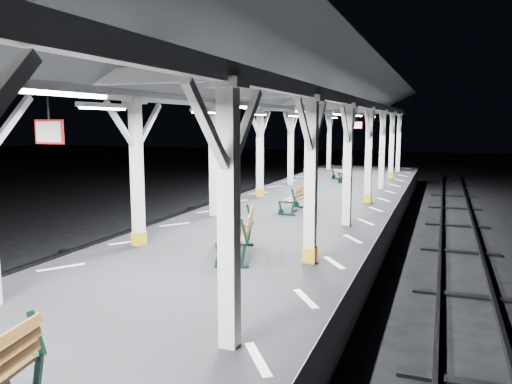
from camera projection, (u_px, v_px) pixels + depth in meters
The scene contains 9 objects.
ground at pixel (173, 335), 8.97m from camera, with size 120.00×120.00×0.00m, color black.
platform at pixel (172, 309), 8.90m from camera, with size 6.00×50.00×1.00m, color black.
hazard_stripes_left at pixel (61, 267), 9.69m from camera, with size 1.00×48.00×0.01m, color silver.
hazard_stripes_right at pixel (306, 298), 7.98m from camera, with size 1.00×48.00×0.01m, color silver.
track_right at pixel (475, 381), 7.22m from camera, with size 2.20×60.00×0.16m.
canopy at pixel (166, 77), 8.33m from camera, with size 5.40×49.00×4.65m.
bench_mid at pixel (241, 232), 10.44m from camera, with size 1.19×1.94×0.99m.
bench_far at pixel (298, 198), 15.71m from camera, with size 0.65×1.57×0.84m.
bench_extra at pixel (343, 170), 23.90m from camera, with size 1.24×1.88×0.96m.
Camera 1 is at (4.40, -7.46, 3.80)m, focal length 35.00 mm.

